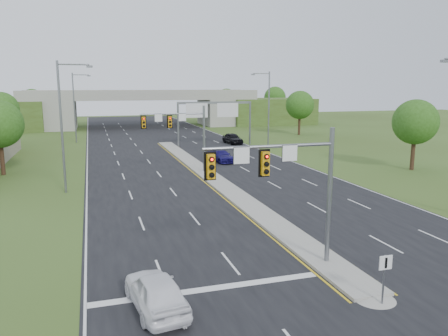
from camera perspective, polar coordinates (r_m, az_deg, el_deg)
ground at (r=23.47m, az=13.21°, el=-12.08°), size 240.00×240.00×0.00m
road at (r=55.48m, az=-5.17°, el=1.33°), size 24.00×160.00×0.02m
median at (r=43.97m, az=-1.93°, el=-0.97°), size 2.00×54.00×0.16m
median_nose at (r=20.41m, az=19.06°, el=-15.70°), size 2.00×2.00×0.16m
lane_markings at (r=49.49m, az=-4.39°, el=0.22°), size 23.72×160.00×0.01m
signal_mast_near at (r=20.99m, az=8.51°, el=-1.11°), size 6.62×0.60×7.00m
signal_mast_far at (r=44.63m, az=-5.44°, el=5.16°), size 6.62×0.60×7.00m
keep_right_sign at (r=19.45m, az=20.25°, el=-12.54°), size 0.60×0.13×2.20m
sign_gantry at (r=66.08m, az=-1.32°, el=7.43°), size 11.58×0.44×6.67m
overpass at (r=99.37m, az=-10.62°, el=7.36°), size 80.00×14.00×8.10m
lightpole_l_mid at (r=38.76m, az=-20.21°, el=5.78°), size 2.85×0.25×11.00m
lightpole_l_far at (r=73.68m, az=-18.83°, el=7.87°), size 2.85×0.25×11.00m
lightpole_r_far at (r=63.57m, az=5.71°, el=8.03°), size 2.85×0.25×11.00m
tree_l_mid at (r=74.78m, az=-27.08°, el=6.85°), size 5.20×5.20×8.12m
tree_r_near at (r=51.04m, az=23.72°, el=5.51°), size 4.80×4.80×7.60m
tree_r_mid at (r=82.52m, az=9.88°, el=8.10°), size 5.20×5.20×8.12m
tree_back_b at (r=113.38m, az=-23.75°, el=8.02°), size 5.60×5.60×8.32m
tree_back_c at (r=118.01m, az=0.34°, el=8.98°), size 5.60×5.60×8.32m
tree_back_d at (r=122.91m, az=6.66°, el=9.13°), size 6.00×6.00×8.85m
car_white at (r=18.56m, az=-8.90°, el=-15.59°), size 2.42×4.75×1.55m
car_far_b at (r=52.31m, az=-0.44°, el=1.60°), size 2.85×5.17×1.42m
car_far_c at (r=68.97m, az=1.13°, el=3.90°), size 2.40×5.01×1.65m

